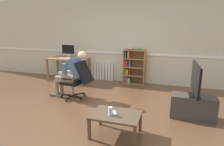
{
  "coord_description": "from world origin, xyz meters",
  "views": [
    {
      "loc": [
        1.52,
        -3.38,
        1.79
      ],
      "look_at": [
        0.15,
        0.85,
        0.7
      ],
      "focal_mm": 31.12,
      "sensor_mm": 36.0,
      "label": 1
    }
  ],
  "objects_px": {
    "tv_stand": "(193,107)",
    "drinking_glass": "(110,111)",
    "bookshelf": "(133,67)",
    "office_chair": "(78,78)",
    "person_seated": "(71,73)",
    "tv_screen": "(196,79)",
    "computer_desk": "(68,61)",
    "radiator": "(100,71)",
    "spare_remote": "(115,113)",
    "computer_mouse": "(73,58)",
    "keyboard": "(65,58)",
    "coffee_table": "(116,117)",
    "imac_monitor": "(68,50)"
  },
  "relations": [
    {
      "from": "tv_stand",
      "to": "drinking_glass",
      "type": "bearing_deg",
      "value": -139.73
    },
    {
      "from": "bookshelf",
      "to": "office_chair",
      "type": "height_order",
      "value": "bookshelf"
    },
    {
      "from": "person_seated",
      "to": "tv_screen",
      "type": "relative_size",
      "value": 1.3
    },
    {
      "from": "person_seated",
      "to": "tv_stand",
      "type": "bearing_deg",
      "value": 88.26
    },
    {
      "from": "computer_desk",
      "to": "drinking_glass",
      "type": "xyz_separation_m",
      "value": [
        2.38,
        -2.79,
        -0.2
      ]
    },
    {
      "from": "radiator",
      "to": "spare_remote",
      "type": "relative_size",
      "value": 6.43
    },
    {
      "from": "computer_desk",
      "to": "drinking_glass",
      "type": "relative_size",
      "value": 9.6
    },
    {
      "from": "computer_mouse",
      "to": "bookshelf",
      "type": "distance_m",
      "value": 1.9
    },
    {
      "from": "keyboard",
      "to": "spare_remote",
      "type": "relative_size",
      "value": 2.47
    },
    {
      "from": "office_chair",
      "to": "tv_screen",
      "type": "relative_size",
      "value": 1.04
    },
    {
      "from": "person_seated",
      "to": "tv_screen",
      "type": "bearing_deg",
      "value": 88.26
    },
    {
      "from": "coffee_table",
      "to": "office_chair",
      "type": "bearing_deg",
      "value": 136.23
    },
    {
      "from": "computer_desk",
      "to": "bookshelf",
      "type": "relative_size",
      "value": 1.17
    },
    {
      "from": "keyboard",
      "to": "drinking_glass",
      "type": "height_order",
      "value": "keyboard"
    },
    {
      "from": "keyboard",
      "to": "coffee_table",
      "type": "xyz_separation_m",
      "value": [
        2.5,
        -2.59,
        -0.43
      ]
    },
    {
      "from": "tv_screen",
      "to": "drinking_glass",
      "type": "relative_size",
      "value": 6.74
    },
    {
      "from": "radiator",
      "to": "tv_stand",
      "type": "relative_size",
      "value": 1.15
    },
    {
      "from": "computer_mouse",
      "to": "tv_stand",
      "type": "relative_size",
      "value": 0.12
    },
    {
      "from": "imac_monitor",
      "to": "radiator",
      "type": "relative_size",
      "value": 0.51
    },
    {
      "from": "coffee_table",
      "to": "computer_desk",
      "type": "bearing_deg",
      "value": 132.0
    },
    {
      "from": "office_chair",
      "to": "coffee_table",
      "type": "bearing_deg",
      "value": 50.03
    },
    {
      "from": "imac_monitor",
      "to": "tv_stand",
      "type": "relative_size",
      "value": 0.59
    },
    {
      "from": "imac_monitor",
      "to": "person_seated",
      "type": "distance_m",
      "value": 1.77
    },
    {
      "from": "keyboard",
      "to": "computer_desk",
      "type": "bearing_deg",
      "value": 72.47
    },
    {
      "from": "computer_desk",
      "to": "keyboard",
      "type": "relative_size",
      "value": 3.56
    },
    {
      "from": "coffee_table",
      "to": "tv_stand",
      "type": "bearing_deg",
      "value": 40.21
    },
    {
      "from": "spare_remote",
      "to": "person_seated",
      "type": "bearing_deg",
      "value": 107.05
    },
    {
      "from": "computer_mouse",
      "to": "spare_remote",
      "type": "bearing_deg",
      "value": -49.82
    },
    {
      "from": "radiator",
      "to": "computer_mouse",
      "type": "bearing_deg",
      "value": -143.42
    },
    {
      "from": "person_seated",
      "to": "spare_remote",
      "type": "xyz_separation_m",
      "value": [
        1.54,
        -1.31,
        -0.25
      ]
    },
    {
      "from": "imac_monitor",
      "to": "keyboard",
      "type": "xyz_separation_m",
      "value": [
        -0.02,
        -0.22,
        -0.24
      ]
    },
    {
      "from": "imac_monitor",
      "to": "tv_stand",
      "type": "height_order",
      "value": "imac_monitor"
    },
    {
      "from": "tv_stand",
      "to": "coffee_table",
      "type": "height_order",
      "value": "tv_stand"
    },
    {
      "from": "keyboard",
      "to": "computer_mouse",
      "type": "height_order",
      "value": "computer_mouse"
    },
    {
      "from": "keyboard",
      "to": "coffee_table",
      "type": "bearing_deg",
      "value": -45.98
    },
    {
      "from": "coffee_table",
      "to": "person_seated",
      "type": "bearing_deg",
      "value": 139.4
    },
    {
      "from": "radiator",
      "to": "person_seated",
      "type": "distance_m",
      "value": 1.82
    },
    {
      "from": "drinking_glass",
      "to": "coffee_table",
      "type": "bearing_deg",
      "value": 41.21
    },
    {
      "from": "computer_desk",
      "to": "tv_stand",
      "type": "height_order",
      "value": "computer_desk"
    },
    {
      "from": "imac_monitor",
      "to": "computer_mouse",
      "type": "height_order",
      "value": "imac_monitor"
    },
    {
      "from": "keyboard",
      "to": "radiator",
      "type": "relative_size",
      "value": 0.38
    },
    {
      "from": "keyboard",
      "to": "tv_screen",
      "type": "xyz_separation_m",
      "value": [
        3.77,
        -1.52,
        0.03
      ]
    },
    {
      "from": "keyboard",
      "to": "tv_stand",
      "type": "xyz_separation_m",
      "value": [
        3.76,
        -1.52,
        -0.53
      ]
    },
    {
      "from": "bookshelf",
      "to": "radiator",
      "type": "distance_m",
      "value": 1.18
    },
    {
      "from": "coffee_table",
      "to": "drinking_glass",
      "type": "xyz_separation_m",
      "value": [
        -0.07,
        -0.06,
        0.12
      ]
    },
    {
      "from": "office_chair",
      "to": "coffee_table",
      "type": "height_order",
      "value": "office_chair"
    },
    {
      "from": "computer_mouse",
      "to": "tv_stand",
      "type": "distance_m",
      "value": 3.83
    },
    {
      "from": "keyboard",
      "to": "drinking_glass",
      "type": "relative_size",
      "value": 2.7
    },
    {
      "from": "bookshelf",
      "to": "person_seated",
      "type": "xyz_separation_m",
      "value": [
        -1.2,
        -1.68,
        0.11
      ]
    },
    {
      "from": "imac_monitor",
      "to": "tv_stand",
      "type": "distance_m",
      "value": 4.2
    }
  ]
}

